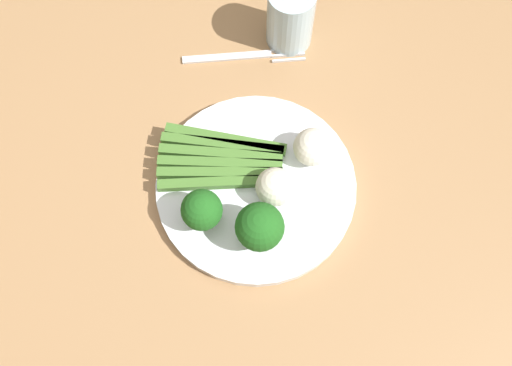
% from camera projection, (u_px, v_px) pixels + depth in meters
% --- Properties ---
extents(ground_plane, '(6.00, 6.00, 0.02)m').
position_uv_depth(ground_plane, '(252.00, 273.00, 1.47)').
color(ground_plane, '#B7A88E').
extents(dining_table, '(1.38, 0.93, 0.76)m').
position_uv_depth(dining_table, '(248.00, 175.00, 0.84)').
color(dining_table, '#9E754C').
rests_on(dining_table, ground_plane).
extents(plate, '(0.24, 0.24, 0.01)m').
position_uv_depth(plate, '(256.00, 187.00, 0.72)').
color(plate, white).
rests_on(plate, dining_table).
extents(asparagus_bundle, '(0.09, 0.16, 0.01)m').
position_uv_depth(asparagus_bundle, '(222.00, 159.00, 0.72)').
color(asparagus_bundle, '#47752D').
rests_on(asparagus_bundle, plate).
extents(broccoli_right, '(0.05, 0.05, 0.06)m').
position_uv_depth(broccoli_right, '(202.00, 210.00, 0.67)').
color(broccoli_right, '#4C7F2B').
rests_on(broccoli_right, plate).
extents(broccoli_outer_edge, '(0.06, 0.06, 0.07)m').
position_uv_depth(broccoli_outer_edge, '(260.00, 227.00, 0.65)').
color(broccoli_outer_edge, '#4C7F2B').
rests_on(broccoli_outer_edge, plate).
extents(cauliflower_back_right, '(0.05, 0.05, 0.05)m').
position_uv_depth(cauliflower_back_right, '(275.00, 187.00, 0.69)').
color(cauliflower_back_right, silver).
rests_on(cauliflower_back_right, plate).
extents(cauliflower_left, '(0.05, 0.05, 0.05)m').
position_uv_depth(cauliflower_left, '(312.00, 147.00, 0.71)').
color(cauliflower_left, white).
rests_on(cauliflower_left, plate).
extents(fork, '(0.03, 0.17, 0.00)m').
position_uv_depth(fork, '(246.00, 56.00, 0.79)').
color(fork, silver).
rests_on(fork, dining_table).
extents(water_glass, '(0.06, 0.06, 0.09)m').
position_uv_depth(water_glass, '(290.00, 17.00, 0.76)').
color(water_glass, silver).
rests_on(water_glass, dining_table).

